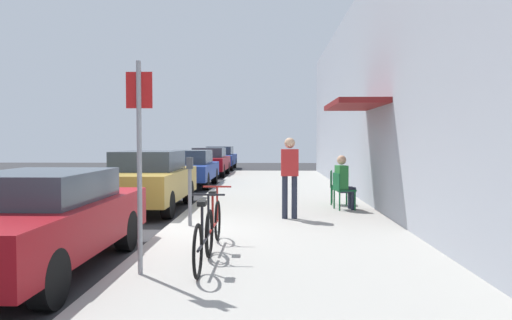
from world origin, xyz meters
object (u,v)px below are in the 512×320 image
Objects in this scene: bicycle_0 at (204,240)px; seated_patron_0 at (344,180)px; parked_car_1 at (148,180)px; parked_car_2 at (190,168)px; parked_car_0 at (37,220)px; parked_car_3 at (209,161)px; parking_meter at (190,186)px; pedestrian_standing at (290,171)px; bicycle_1 at (214,224)px; cafe_chair_1 at (336,185)px; parked_car_4 at (220,158)px; street_sign at (139,150)px; cafe_chair_0 at (341,188)px.

seated_patron_0 is at bearing 64.33° from bicycle_0.
parked_car_1 is 6.41m from parked_car_2.
parked_car_0 is 1.00× the size of parked_car_3.
seated_patron_0 is at bearing -55.34° from parked_car_2.
parking_meter is 3.17m from bicycle_0.
seated_patron_0 reaches higher than parked_car_0.
pedestrian_standing reaches higher than parked_car_2.
seated_patron_0 is (2.61, 4.23, 0.34)m from bicycle_1.
cafe_chair_1 is 0.51× the size of pedestrian_standing.
parked_car_1 is at bearing 110.40° from bicycle_0.
parked_car_3 is (-0.00, 12.35, -0.04)m from parked_car_1.
bicycle_0 is (2.24, -6.01, -0.29)m from parked_car_1.
parked_car_2 is 8.51m from seated_patron_0.
parked_car_3 is 1.00× the size of parked_car_4.
parked_car_4 is 23.76m from bicycle_0.
street_sign is at bearing -76.71° from parked_car_1.
pedestrian_standing is at bearing 48.05° from parked_car_0.
parked_car_4 is 24.05m from street_sign.
parked_car_2 is at bearing 124.66° from seated_patron_0.
parked_car_4 reaches higher than parked_car_3.
street_sign is 7.52m from cafe_chair_1.
parking_meter is at bearing -154.33° from pedestrian_standing.
bicycle_1 is (2.23, -4.83, -0.29)m from parked_car_1.
cafe_chair_1 is (2.54, 6.35, 0.14)m from bicycle_0.
cafe_chair_0 is at bearing -7.23° from parked_car_1.
cafe_chair_1 is (-0.06, 0.93, -0.19)m from seated_patron_0.
bicycle_1 is at bearing -114.25° from pedestrian_standing.
parking_meter is at bearing -144.12° from cafe_chair_0.
street_sign is 6.71m from seated_patron_0.
bicycle_1 is 4.98m from seated_patron_0.
cafe_chair_1 is (3.28, 6.69, -1.02)m from street_sign.
parked_car_1 is at bearing 172.77° from cafe_chair_0.
cafe_chair_0 is 0.20m from seated_patron_0.
cafe_chair_1 is at bearing 45.42° from parking_meter.
street_sign is at bearing -155.26° from bicycle_0.
parked_car_3 is 2.59× the size of pedestrian_standing.
parking_meter reaches higher than parked_car_2.
street_sign is at bearing -120.12° from seated_patron_0.
parked_car_2 is 9.48m from parking_meter.
parked_car_0 is at bearing -131.95° from pedestrian_standing.
street_sign is (-0.05, -3.41, 0.75)m from parking_meter.
cafe_chair_0 is at bearing -168.15° from seated_patron_0.
street_sign is 4.81m from pedestrian_standing.
parked_car_1 is 1.00× the size of parked_car_3.
parked_car_4 is 22.57m from bicycle_1.
pedestrian_standing is (-1.28, -2.34, 0.50)m from cafe_chair_1.
seated_patron_0 is (4.84, -18.23, 0.09)m from parked_car_4.
bicycle_1 is 4.93m from cafe_chair_0.
cafe_chair_0 is (3.28, 5.74, -1.02)m from street_sign.
parked_car_2 is at bearing 90.00° from parked_car_0.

